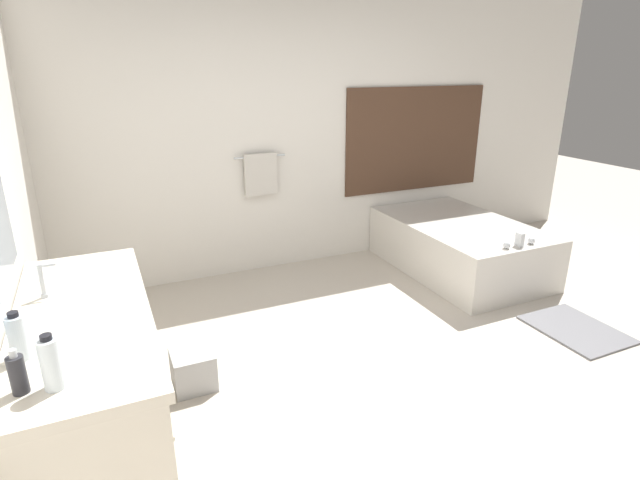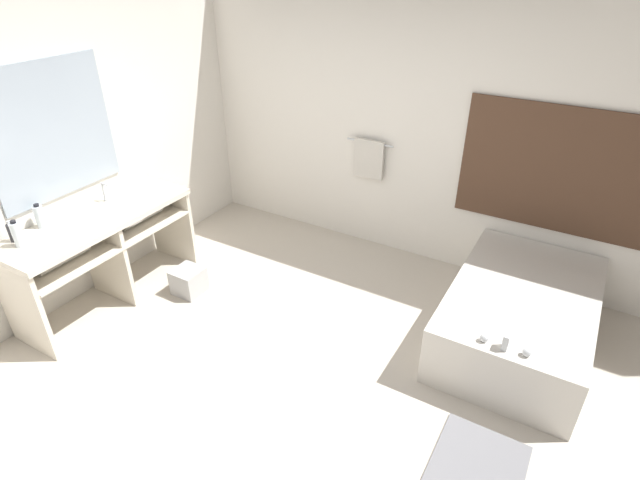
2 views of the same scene
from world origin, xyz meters
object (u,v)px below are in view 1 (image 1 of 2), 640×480
(water_bottle_1, at_px, (51,363))
(soap_dispenser, at_px, (18,374))
(bathtub, at_px, (459,244))
(water_bottle_2, at_px, (18,337))
(waste_bin, at_px, (193,369))

(water_bottle_1, height_order, soap_dispenser, water_bottle_1)
(bathtub, xyz_separation_m, water_bottle_2, (-3.58, -1.61, 0.67))
(bathtub, relative_size, water_bottle_2, 8.20)
(bathtub, distance_m, water_bottle_1, 3.98)
(bathtub, bearing_deg, soap_dispenser, -152.45)
(water_bottle_1, bearing_deg, bathtub, 28.57)
(bathtub, height_order, water_bottle_2, water_bottle_2)
(water_bottle_2, bearing_deg, soap_dispenser, -85.74)
(soap_dispenser, bearing_deg, water_bottle_2, 94.26)
(soap_dispenser, relative_size, waste_bin, 0.68)
(water_bottle_2, xyz_separation_m, waste_bin, (0.77, 0.75, -0.83))
(water_bottle_2, relative_size, soap_dispenser, 1.17)
(waste_bin, bearing_deg, water_bottle_2, -135.66)
(soap_dispenser, bearing_deg, bathtub, 27.55)
(water_bottle_1, bearing_deg, water_bottle_2, 115.72)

